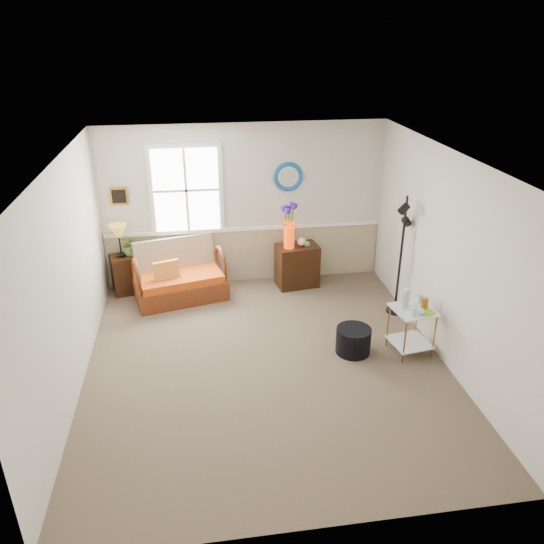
{
  "coord_description": "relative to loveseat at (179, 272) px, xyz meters",
  "views": [
    {
      "loc": [
        -0.76,
        -5.59,
        3.92
      ],
      "look_at": [
        0.17,
        0.64,
        0.97
      ],
      "focal_mm": 35.0,
      "sensor_mm": 36.0,
      "label": 1
    }
  ],
  "objects": [
    {
      "name": "ceiling",
      "position": [
        1.08,
        -1.98,
        2.15
      ],
      "size": [
        4.5,
        5.0,
        0.01
      ],
      "primitive_type": "cube",
      "color": "white",
      "rests_on": "walls"
    },
    {
      "name": "table_lamp",
      "position": [
        -0.89,
        0.31,
        0.45
      ],
      "size": [
        0.4,
        0.4,
        0.53
      ],
      "primitive_type": null,
      "rotation": [
        0.0,
        0.0,
        0.58
      ],
      "color": "#BA8E34",
      "rests_on": "lamp_stand"
    },
    {
      "name": "loveseat",
      "position": [
        0.0,
        0.0,
        0.0
      ],
      "size": [
        1.51,
        1.07,
        0.89
      ],
      "primitive_type": null,
      "rotation": [
        0.0,
        0.0,
        0.24
      ],
      "color": "#69270C",
      "rests_on": "floor"
    },
    {
      "name": "flower_vase",
      "position": [
        1.74,
        0.12,
        0.62
      ],
      "size": [
        0.29,
        0.29,
        0.73
      ],
      "primitive_type": null,
      "rotation": [
        0.0,
        0.0,
        0.5
      ],
      "color": "#E73805",
      "rests_on": "cabinet"
    },
    {
      "name": "window",
      "position": [
        0.18,
        0.49,
        1.15
      ],
      "size": [
        1.14,
        0.06,
        1.44
      ],
      "primitive_type": null,
      "color": "white",
      "rests_on": "walls"
    },
    {
      "name": "walls",
      "position": [
        1.08,
        -1.98,
        0.85
      ],
      "size": [
        4.51,
        5.01,
        2.6
      ],
      "color": "beige",
      "rests_on": "floor"
    },
    {
      "name": "wainscot",
      "position": [
        1.08,
        0.5,
        0.0
      ],
      "size": [
        4.46,
        0.02,
        0.9
      ],
      "primitive_type": "cube",
      "color": "tan",
      "rests_on": "walls"
    },
    {
      "name": "ottoman",
      "position": [
        2.25,
        -1.89,
        -0.27
      ],
      "size": [
        0.59,
        0.59,
        0.35
      ],
      "primitive_type": "cylinder",
      "rotation": [
        0.0,
        0.0,
        -0.37
      ],
      "color": "black",
      "rests_on": "floor"
    },
    {
      "name": "chair_rail",
      "position": [
        1.08,
        0.49,
        0.47
      ],
      "size": [
        4.46,
        0.04,
        0.06
      ],
      "primitive_type": "cube",
      "color": "white",
      "rests_on": "walls"
    },
    {
      "name": "floor_lamp",
      "position": [
        3.18,
        -0.94,
        0.46
      ],
      "size": [
        0.34,
        0.34,
        1.8
      ],
      "primitive_type": null,
      "rotation": [
        0.0,
        0.0,
        0.37
      ],
      "color": "black",
      "rests_on": "floor"
    },
    {
      "name": "throw_pillow",
      "position": [
        -0.19,
        -0.11,
        0.04
      ],
      "size": [
        0.4,
        0.21,
        0.39
      ],
      "primitive_type": null,
      "rotation": [
        0.0,
        0.0,
        0.32
      ],
      "color": "#C65A09",
      "rests_on": "loveseat"
    },
    {
      "name": "floor",
      "position": [
        1.08,
        -1.98,
        -0.45
      ],
      "size": [
        4.5,
        5.0,
        0.01
      ],
      "primitive_type": "cube",
      "color": "#6F5E4E",
      "rests_on": "ground"
    },
    {
      "name": "side_table",
      "position": [
        2.98,
        -2.0,
        -0.13
      ],
      "size": [
        0.57,
        0.57,
        0.64
      ],
      "primitive_type": null,
      "rotation": [
        0.0,
        0.0,
        0.15
      ],
      "color": "#AF7336",
      "rests_on": "floor"
    },
    {
      "name": "potted_plant",
      "position": [
        -0.75,
        0.37,
        0.32
      ],
      "size": [
        0.44,
        0.46,
        0.28
      ],
      "primitive_type": "imported",
      "rotation": [
        0.0,
        0.0,
        0.44
      ],
      "color": "#557C37",
      "rests_on": "lamp_stand"
    },
    {
      "name": "mirror",
      "position": [
        1.78,
        0.5,
        1.3
      ],
      "size": [
        0.47,
        0.07,
        0.47
      ],
      "primitive_type": "torus",
      "rotation": [
        1.57,
        0.0,
        0.0
      ],
      "color": "#155DA1",
      "rests_on": "walls"
    },
    {
      "name": "lamp_stand",
      "position": [
        -0.88,
        0.32,
        -0.13
      ],
      "size": [
        0.44,
        0.44,
        0.63
      ],
      "primitive_type": null,
      "rotation": [
        0.0,
        0.0,
        0.27
      ],
      "color": "black",
      "rests_on": "floor"
    },
    {
      "name": "tabletop_items",
      "position": [
        3.0,
        -2.0,
        0.32
      ],
      "size": [
        0.56,
        0.56,
        0.25
      ],
      "primitive_type": null,
      "rotation": [
        0.0,
        0.0,
        0.44
      ],
      "color": "silver",
      "rests_on": "side_table"
    },
    {
      "name": "cabinet",
      "position": [
        1.89,
        0.17,
        -0.1
      ],
      "size": [
        0.71,
        0.51,
        0.7
      ],
      "primitive_type": null,
      "rotation": [
        0.0,
        0.0,
        0.14
      ],
      "color": "black",
      "rests_on": "floor"
    },
    {
      "name": "picture",
      "position": [
        -0.84,
        0.5,
        1.1
      ],
      "size": [
        0.28,
        0.03,
        0.28
      ],
      "primitive_type": "cube",
      "color": "#B67E25",
      "rests_on": "walls"
    }
  ]
}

